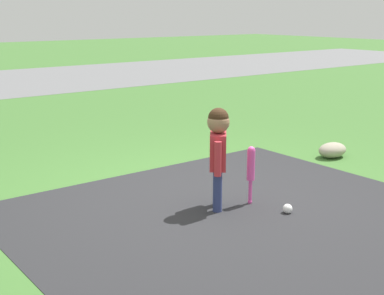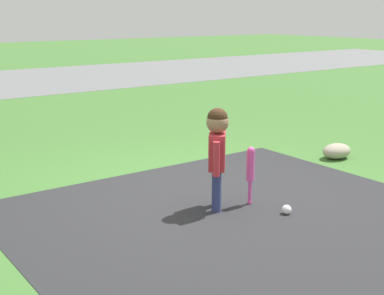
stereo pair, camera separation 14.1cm
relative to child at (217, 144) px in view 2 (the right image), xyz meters
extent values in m
plane|color=#3D6B2D|center=(0.10, 0.48, -0.63)|extent=(60.00, 60.00, 0.00)
cylinder|color=navy|center=(-0.06, -0.06, -0.44)|extent=(0.09, 0.09, 0.40)
cylinder|color=navy|center=(0.06, 0.06, -0.44)|extent=(0.09, 0.09, 0.40)
cube|color=#BF2D38|center=(0.00, 0.00, -0.06)|extent=(0.29, 0.30, 0.34)
cylinder|color=#BF2D38|center=(-0.11, -0.13, -0.10)|extent=(0.07, 0.07, 0.32)
cylinder|color=#BF2D38|center=(0.11, 0.13, -0.10)|extent=(0.07, 0.07, 0.32)
sphere|color=#997051|center=(0.00, 0.00, 0.21)|extent=(0.21, 0.21, 0.21)
sphere|color=#382314|center=(0.00, 0.00, 0.25)|extent=(0.19, 0.19, 0.19)
sphere|color=#E54CA5|center=(0.34, -0.10, -0.61)|extent=(0.04, 0.04, 0.04)
cylinder|color=#E54CA5|center=(0.34, -0.10, -0.51)|extent=(0.03, 0.03, 0.24)
cylinder|color=#E54CA5|center=(0.34, -0.10, -0.24)|extent=(0.08, 0.08, 0.30)
sphere|color=#E54CA5|center=(0.34, -0.10, -0.09)|extent=(0.07, 0.07, 0.07)
sphere|color=white|center=(0.44, -0.50, -0.59)|extent=(0.09, 0.09, 0.09)
ellipsoid|color=#9E937F|center=(2.38, 0.52, -0.54)|extent=(0.42, 0.29, 0.19)
camera|label=1|loc=(-3.13, -3.68, 1.19)|focal=50.00mm
camera|label=2|loc=(-3.02, -3.77, 1.19)|focal=50.00mm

